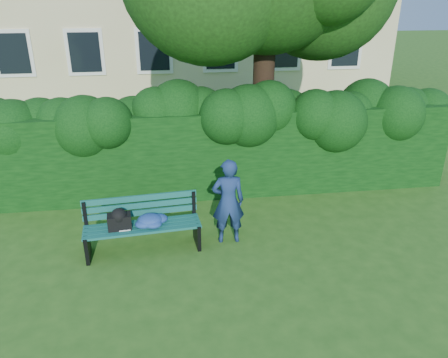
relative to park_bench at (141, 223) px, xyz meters
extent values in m
plane|color=#2B591A|center=(1.46, -0.02, -0.50)|extent=(80.00, 80.00, 0.00)
cube|color=white|center=(-4.54, 9.96, 1.50)|extent=(1.30, 0.08, 1.60)
cube|color=black|center=(-4.54, 9.92, 1.50)|extent=(1.05, 0.04, 1.35)
cube|color=white|center=(-2.14, 9.96, 1.50)|extent=(1.30, 0.08, 1.60)
cube|color=black|center=(-2.14, 9.92, 1.50)|extent=(1.05, 0.04, 1.35)
cube|color=white|center=(0.26, 9.96, 1.50)|extent=(1.30, 0.08, 1.60)
cube|color=black|center=(0.26, 9.92, 1.50)|extent=(1.05, 0.04, 1.35)
cube|color=white|center=(2.66, 9.96, 1.50)|extent=(1.30, 0.08, 1.60)
cube|color=black|center=(2.66, 9.92, 1.50)|extent=(1.05, 0.04, 1.35)
cube|color=white|center=(5.06, 9.96, 1.50)|extent=(1.30, 0.08, 1.60)
cube|color=black|center=(5.06, 9.92, 1.50)|extent=(1.05, 0.04, 1.35)
cube|color=white|center=(7.46, 9.96, 1.50)|extent=(1.30, 0.08, 1.60)
cube|color=black|center=(7.46, 9.92, 1.50)|extent=(1.05, 0.04, 1.35)
cube|color=black|center=(1.46, 2.18, 0.40)|extent=(10.00, 1.00, 1.80)
cylinder|color=black|center=(2.68, 3.02, 1.75)|extent=(0.47, 0.47, 4.49)
cube|color=#0D433C|center=(0.04, -0.22, -0.05)|extent=(1.89, 0.27, 0.04)
cube|color=#0D433C|center=(0.03, -0.10, -0.05)|extent=(1.89, 0.27, 0.04)
cube|color=#0D433C|center=(0.02, 0.02, -0.05)|extent=(1.89, 0.27, 0.04)
cube|color=#0D433C|center=(0.01, 0.14, -0.05)|extent=(1.89, 0.27, 0.04)
cube|color=#0D433C|center=(0.00, 0.22, 0.08)|extent=(1.88, 0.20, 0.10)
cube|color=#0D433C|center=(0.00, 0.23, 0.21)|extent=(1.88, 0.20, 0.10)
cube|color=#0D433C|center=(0.00, 0.24, 0.34)|extent=(1.88, 0.20, 0.10)
cube|color=black|center=(-0.87, -0.12, -0.28)|extent=(0.10, 0.50, 0.44)
cube|color=black|center=(-0.89, 0.14, 0.15)|extent=(0.07, 0.07, 0.45)
cube|color=black|center=(-0.86, -0.17, -0.06)|extent=(0.10, 0.42, 0.05)
cube|color=black|center=(0.92, 0.04, -0.28)|extent=(0.10, 0.50, 0.44)
cube|color=black|center=(0.89, 0.30, 0.15)|extent=(0.07, 0.07, 0.45)
cube|color=black|center=(0.92, -0.01, -0.06)|extent=(0.10, 0.42, 0.05)
cube|color=white|center=(-0.25, -0.12, -0.02)|extent=(0.19, 0.15, 0.02)
cube|color=black|center=(-0.33, -0.07, 0.09)|extent=(0.39, 0.26, 0.25)
imported|color=navy|center=(1.46, 0.08, 0.25)|extent=(0.55, 0.37, 1.51)
camera|label=1|loc=(0.47, -6.39, 3.50)|focal=35.00mm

